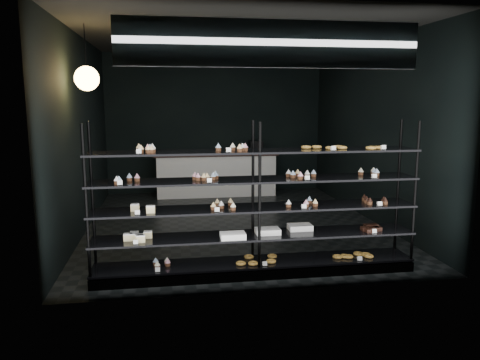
% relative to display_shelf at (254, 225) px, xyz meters
% --- Properties ---
extents(room, '(5.01, 6.01, 3.20)m').
position_rel_display_shelf_xyz_m(room, '(0.09, 2.45, 0.97)').
color(room, black).
rests_on(room, ground).
extents(display_shelf, '(4.00, 0.50, 1.91)m').
position_rel_display_shelf_xyz_m(display_shelf, '(0.00, 0.00, 0.00)').
color(display_shelf, black).
rests_on(display_shelf, room).
extents(signage, '(3.30, 0.05, 0.50)m').
position_rel_display_shelf_xyz_m(signage, '(0.09, -0.48, 2.12)').
color(signage, '#0D0C40').
rests_on(signage, room).
extents(pendant_lamp, '(0.34, 0.34, 0.90)m').
position_rel_display_shelf_xyz_m(pendant_lamp, '(-2.11, 1.34, 1.82)').
color(pendant_lamp, black).
rests_on(pendant_lamp, room).
extents(service_counter, '(2.76, 0.65, 1.23)m').
position_rel_display_shelf_xyz_m(service_counter, '(0.06, 4.95, -0.13)').
color(service_counter, white).
rests_on(service_counter, room).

